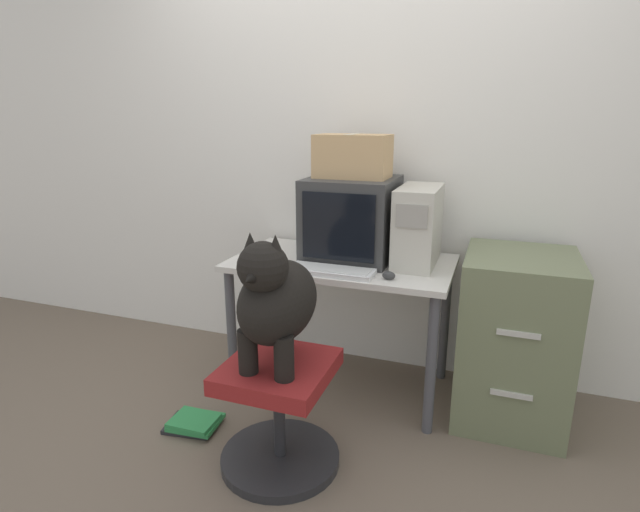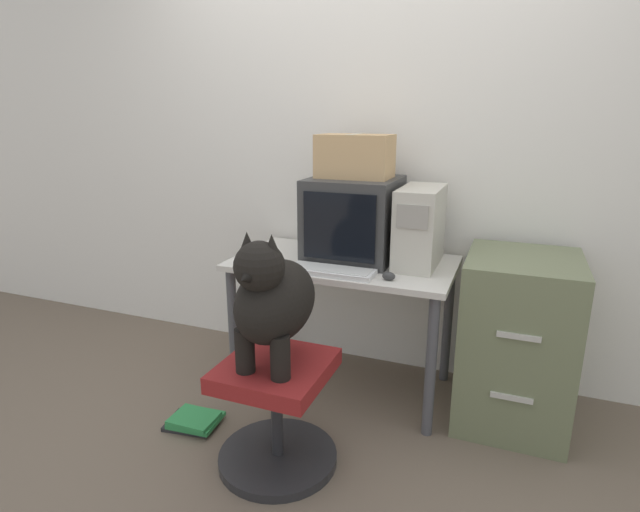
% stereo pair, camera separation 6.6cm
% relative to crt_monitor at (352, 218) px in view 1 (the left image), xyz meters
% --- Properties ---
extents(ground_plane, '(12.00, 12.00, 0.00)m').
position_rel_crt_monitor_xyz_m(ground_plane, '(-0.03, -0.40, -0.93)').
color(ground_plane, '#6B5B4C').
extents(wall_back, '(8.00, 0.05, 2.60)m').
position_rel_crt_monitor_xyz_m(wall_back, '(-0.03, 0.31, 0.37)').
color(wall_back, white).
rests_on(wall_back, ground_plane).
extents(desk, '(1.14, 0.65, 0.72)m').
position_rel_crt_monitor_xyz_m(desk, '(-0.03, -0.07, -0.31)').
color(desk, silver).
rests_on(desk, ground_plane).
extents(crt_monitor, '(0.44, 0.46, 0.42)m').
position_rel_crt_monitor_xyz_m(crt_monitor, '(0.00, 0.00, 0.00)').
color(crt_monitor, '#383838').
rests_on(crt_monitor, desk).
extents(pc_tower, '(0.19, 0.41, 0.39)m').
position_rel_crt_monitor_xyz_m(pc_tower, '(0.35, -0.00, -0.01)').
color(pc_tower, beige).
rests_on(pc_tower, desk).
extents(keyboard, '(0.41, 0.15, 0.03)m').
position_rel_crt_monitor_xyz_m(keyboard, '(-0.01, -0.31, -0.20)').
color(keyboard, silver).
rests_on(keyboard, desk).
extents(computer_mouse, '(0.06, 0.04, 0.04)m').
position_rel_crt_monitor_xyz_m(computer_mouse, '(0.27, -0.30, -0.19)').
color(computer_mouse, '#333333').
rests_on(computer_mouse, desk).
extents(office_chair, '(0.51, 0.51, 0.47)m').
position_rel_crt_monitor_xyz_m(office_chair, '(-0.07, -0.78, -0.68)').
color(office_chair, '#262628').
rests_on(office_chair, ground_plane).
extents(dog, '(0.28, 0.49, 0.57)m').
position_rel_crt_monitor_xyz_m(dog, '(-0.07, -0.79, -0.17)').
color(dog, black).
rests_on(dog, office_chair).
extents(filing_cabinet, '(0.50, 0.58, 0.83)m').
position_rel_crt_monitor_xyz_m(filing_cabinet, '(0.85, -0.06, -0.52)').
color(filing_cabinet, '#6B7251').
rests_on(filing_cabinet, ground_plane).
extents(cardboard_box, '(0.37, 0.22, 0.22)m').
position_rel_crt_monitor_xyz_m(cardboard_box, '(0.00, 0.00, 0.32)').
color(cardboard_box, tan).
rests_on(cardboard_box, crt_monitor).
extents(book_stack_floor, '(0.27, 0.21, 0.06)m').
position_rel_crt_monitor_xyz_m(book_stack_floor, '(-0.57, -0.70, -0.90)').
color(book_stack_floor, '#262628').
rests_on(book_stack_floor, ground_plane).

